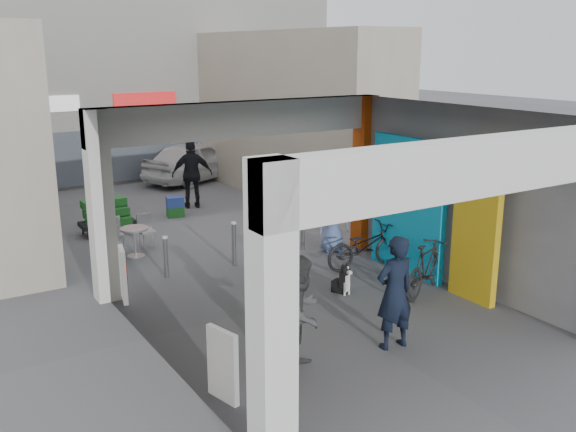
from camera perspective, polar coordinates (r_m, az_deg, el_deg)
ground at (r=11.91m, az=1.22°, el=-7.54°), size 90.00×90.00×0.00m
arcade_canopy at (r=10.89m, az=6.04°, el=2.94°), size 6.40×6.45×6.40m
far_building at (r=23.98m, az=-17.89°, el=12.81°), size 18.00×4.08×8.00m
plaza_bldg_right at (r=19.86m, az=0.23°, el=8.93°), size 2.00×9.00×5.00m
bollard_left at (r=13.16m, az=-10.80°, el=-3.64°), size 0.09×0.09×0.84m
bollard_center at (r=13.67m, az=-4.82°, el=-2.52°), size 0.09×0.09×0.94m
bollard_right at (r=14.71m, az=1.34°, el=-1.32°), size 0.09×0.09×0.89m
advert_board_near at (r=8.64m, az=-5.80°, el=-12.99°), size 0.21×0.55×1.00m
advert_board_far at (r=12.14m, az=-14.43°, el=-5.03°), size 0.20×0.55×1.00m
cafe_set at (r=14.86m, az=-14.13°, el=-2.27°), size 1.31×1.06×0.79m
produce_stand at (r=16.61m, az=-15.79°, el=-0.38°), size 1.30×0.71×0.86m
crate_stack at (r=17.88m, az=-10.00°, el=0.82°), size 0.52×0.44×0.56m
border_collie at (r=12.21m, az=4.95°, el=-5.79°), size 0.23×0.44×0.61m
man_with_dog at (r=9.96m, az=9.46°, el=-6.73°), size 0.68×0.47×1.80m
man_back_turned at (r=9.22m, az=1.18°, el=-8.64°), size 1.04×0.98×1.71m
man_elderly at (r=14.51m, az=4.04°, el=-0.39°), size 0.82×0.65×1.47m
man_crates at (r=18.68m, az=-8.52°, el=3.70°), size 1.25×0.83×1.97m
bicycle_front at (r=13.58m, az=6.79°, el=-2.67°), size 1.84×0.76×0.95m
bicycle_rear at (r=12.36m, az=12.21°, el=-4.53°), size 1.74×1.08×1.01m
white_van at (r=22.61m, az=-8.24°, el=4.88°), size 4.41×3.21×1.39m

